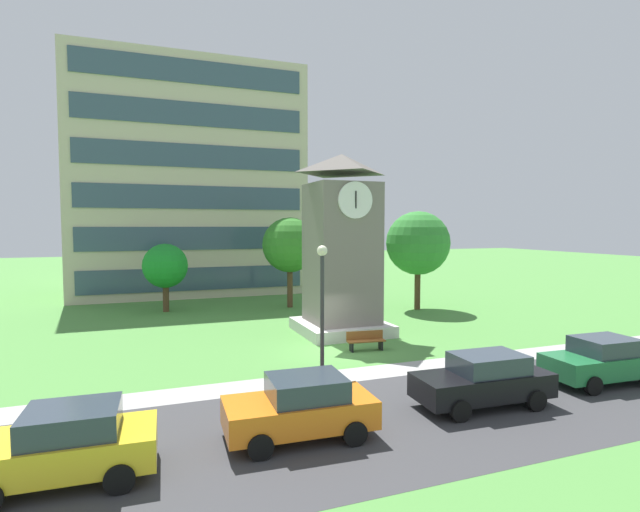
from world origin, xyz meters
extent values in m
plane|color=#4C893D|center=(0.00, 0.00, 0.00)|extent=(160.00, 160.00, 0.00)
cube|color=#38383A|center=(0.00, -7.97, 0.00)|extent=(120.00, 7.20, 0.01)
cube|color=#9E9E99|center=(0.00, -3.57, 0.00)|extent=(120.00, 1.60, 0.01)
cube|color=beige|center=(-4.33, 23.71, 9.60)|extent=(18.69, 10.37, 19.20)
cube|color=#384C60|center=(-4.33, 18.48, 1.60)|extent=(17.19, 0.10, 1.80)
cube|color=#384C60|center=(-4.33, 18.48, 4.80)|extent=(17.19, 0.10, 1.80)
cube|color=#384C60|center=(-4.33, 18.48, 8.00)|extent=(17.19, 0.10, 1.80)
cube|color=#384C60|center=(-4.33, 18.48, 11.20)|extent=(17.19, 0.10, 1.80)
cube|color=#384C60|center=(-4.33, 18.48, 14.40)|extent=(17.19, 0.10, 1.80)
cube|color=#384C60|center=(-4.33, 18.48, 17.60)|extent=(17.19, 0.10, 1.80)
cube|color=slate|center=(1.72, 3.46, 4.02)|extent=(3.37, 3.37, 8.05)
cube|color=beige|center=(1.72, 3.46, 0.30)|extent=(4.55, 4.55, 0.60)
pyramid|color=#5D5751|center=(1.72, 3.46, 9.08)|extent=(3.71, 3.71, 1.03)
cylinder|color=white|center=(1.72, 1.71, 7.08)|extent=(1.86, 0.12, 1.86)
cylinder|color=white|center=(3.47, 3.46, 7.08)|extent=(0.12, 1.86, 1.86)
cube|color=black|center=(1.72, 1.64, 7.25)|extent=(0.08, 0.07, 0.56)
cube|color=black|center=(1.72, 1.63, 7.08)|extent=(0.06, 0.05, 0.84)
cube|color=brown|center=(1.32, -0.45, 0.45)|extent=(1.84, 0.67, 0.06)
cube|color=brown|center=(1.34, -0.23, 0.68)|extent=(1.79, 0.25, 0.40)
cube|color=black|center=(0.60, -0.37, 0.23)|extent=(0.13, 0.44, 0.45)
cube|color=black|center=(2.03, -0.52, 0.23)|extent=(0.13, 0.44, 0.45)
cylinder|color=#333338|center=(-2.69, -5.24, 2.39)|extent=(0.14, 0.14, 4.78)
sphere|color=#F2EFCC|center=(-2.69, -5.24, 4.96)|extent=(0.36, 0.36, 0.36)
cylinder|color=#513823|center=(-6.86, 13.47, 1.03)|extent=(0.40, 0.40, 2.06)
sphere|color=#198327|center=(-6.86, 13.47, 3.11)|extent=(2.97, 2.97, 2.97)
cylinder|color=#513823|center=(9.51, 8.34, 1.53)|extent=(0.41, 0.41, 3.07)
sphere|color=#318331|center=(9.51, 8.34, 4.60)|extent=(4.38, 4.38, 4.38)
cylinder|color=#513823|center=(1.51, 12.30, 1.54)|extent=(0.40, 0.40, 3.08)
sphere|color=#307725|center=(1.51, 12.30, 4.44)|extent=(3.88, 3.88, 3.88)
cube|color=gold|center=(-10.18, -8.45, 0.71)|extent=(4.10, 2.07, 0.76)
cube|color=#2D3842|center=(-9.98, -8.46, 1.39)|extent=(2.08, 1.75, 0.60)
cylinder|color=black|center=(-11.38, -7.47, 0.33)|extent=(0.67, 0.25, 0.66)
cylinder|color=black|center=(-8.97, -9.43, 0.33)|extent=(0.67, 0.25, 0.66)
cylinder|color=black|center=(-8.89, -7.58, 0.33)|extent=(0.67, 0.25, 0.66)
cube|color=orange|center=(-4.46, -8.16, 0.71)|extent=(4.15, 2.06, 0.76)
cube|color=#2D3842|center=(-4.26, -8.17, 1.39)|extent=(2.11, 1.75, 0.60)
cylinder|color=black|center=(-5.76, -9.02, 0.33)|extent=(0.67, 0.25, 0.66)
cylinder|color=black|center=(-5.68, -7.18, 0.33)|extent=(0.67, 0.25, 0.66)
cylinder|color=black|center=(-3.24, -9.14, 0.33)|extent=(0.67, 0.25, 0.66)
cylinder|color=black|center=(-3.16, -7.29, 0.33)|extent=(0.67, 0.25, 0.66)
cube|color=black|center=(1.75, -8.02, 0.71)|extent=(4.52, 1.94, 0.76)
cube|color=#2D3842|center=(1.97, -8.03, 1.39)|extent=(2.29, 1.63, 0.60)
cylinder|color=black|center=(0.34, -8.81, 0.33)|extent=(0.67, 0.25, 0.66)
cylinder|color=black|center=(0.41, -7.11, 0.33)|extent=(0.67, 0.25, 0.66)
cylinder|color=black|center=(3.09, -8.94, 0.33)|extent=(0.67, 0.25, 0.66)
cylinder|color=black|center=(3.17, -7.23, 0.33)|extent=(0.67, 0.25, 0.66)
cube|color=#1E6B38|center=(7.32, -7.68, 0.71)|extent=(4.21, 2.01, 0.76)
cube|color=#2D3842|center=(7.53, -7.69, 1.39)|extent=(2.13, 1.70, 0.60)
cylinder|color=black|center=(6.01, -8.52, 0.33)|extent=(0.67, 0.25, 0.66)
cylinder|color=black|center=(6.09, -6.73, 0.33)|extent=(0.67, 0.25, 0.66)
cylinder|color=black|center=(8.64, -6.84, 0.33)|extent=(0.67, 0.25, 0.66)
camera|label=1|loc=(-8.46, -20.47, 5.81)|focal=27.19mm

